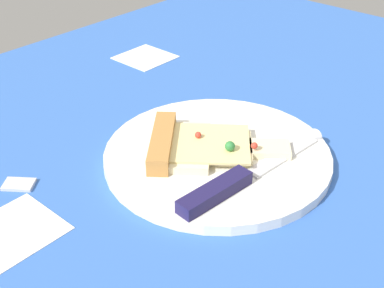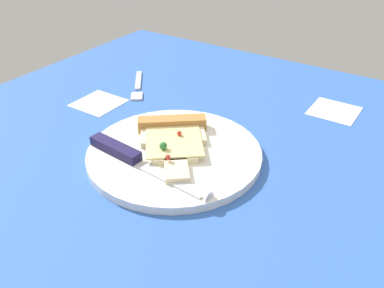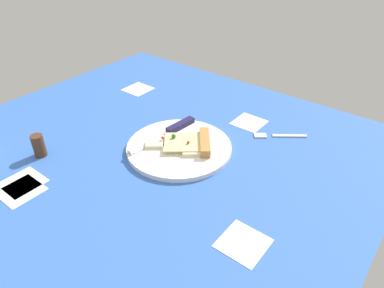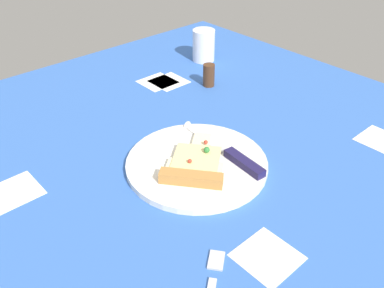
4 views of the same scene
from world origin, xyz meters
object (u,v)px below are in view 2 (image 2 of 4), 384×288
at_px(plate, 174,154).
at_px(pizza_slice, 173,138).
at_px(fork, 138,86).
at_px(knife, 136,159).

distance_m(plate, pizza_slice, 0.03).
bearing_deg(fork, knife, 92.02).
distance_m(plate, knife, 0.07).
xyz_separation_m(knife, fork, (0.20, -0.24, -0.02)).
xyz_separation_m(pizza_slice, knife, (0.01, 0.08, -0.00)).
distance_m(pizza_slice, fork, 0.27).
xyz_separation_m(plate, pizza_slice, (0.02, -0.02, 0.01)).
bearing_deg(knife, pizza_slice, 175.79).
relative_size(plate, fork, 2.17).
bearing_deg(knife, plate, 159.42).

